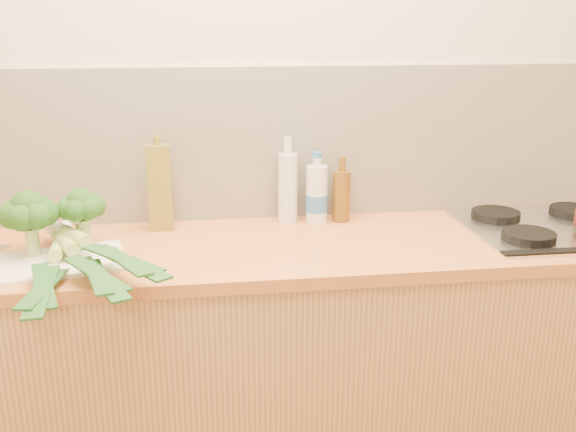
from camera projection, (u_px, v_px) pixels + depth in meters
The scene contains 13 objects.
room_shell at pixel (248, 145), 2.27m from camera, with size 3.50×3.50×3.50m.
counter at pixel (259, 367), 2.20m from camera, with size 3.20×0.62×0.90m.
gas_hob at pixel (553, 226), 2.20m from camera, with size 0.58×0.50×0.04m.
chopping_board at pixel (63, 262), 1.90m from camera, with size 0.35×0.26×0.01m, color silver.
broccoli_left at pixel (29, 213), 1.91m from camera, with size 0.17×0.17×0.20m.
broccoli_right at pixel (81, 208), 1.96m from camera, with size 0.14×0.15×0.19m.
leek_front at pixel (55, 254), 1.88m from camera, with size 0.12×0.72×0.04m.
leek_mid at pixel (72, 249), 1.87m from camera, with size 0.34×0.67×0.04m.
leek_back at pixel (89, 243), 1.87m from camera, with size 0.42×0.55×0.04m.
oil_tin at pixel (160, 187), 2.17m from camera, with size 0.08×0.05×0.33m.
glass_bottle at pixel (288, 186), 2.27m from camera, with size 0.07×0.07×0.31m.
amber_bottle at pixel (341, 195), 2.28m from camera, with size 0.06×0.06×0.23m.
water_bottle at pixel (317, 196), 2.26m from camera, with size 0.08×0.08×0.24m.
Camera 1 is at (-0.17, -0.75, 1.59)m, focal length 40.00 mm.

